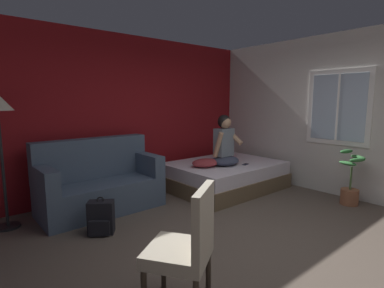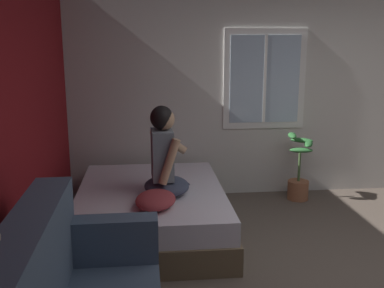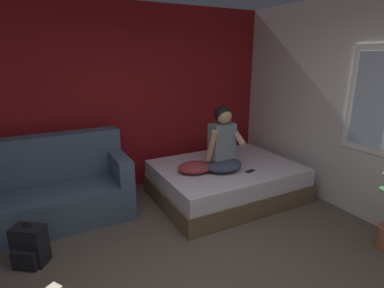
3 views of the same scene
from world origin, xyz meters
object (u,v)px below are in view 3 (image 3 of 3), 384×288
person_seated (223,145)px  cell_phone (250,171)px  bed (226,181)px  backpack (30,246)px  throw_pillow (195,167)px  couch (57,190)px

person_seated → cell_phone: bearing=-35.5°
bed → cell_phone: (0.14, -0.36, 0.25)m
backpack → throw_pillow: size_ratio=0.95×
couch → person_seated: person_seated is taller
couch → person_seated: 2.16m
couch → throw_pillow: 1.75m
backpack → cell_phone: bearing=0.0°
couch → throw_pillow: size_ratio=3.56×
throw_pillow → couch: bearing=164.1°
backpack → cell_phone: (2.67, 0.00, 0.29)m
person_seated → cell_phone: size_ratio=6.08×
couch → backpack: 0.89m
couch → backpack: size_ratio=3.73×
bed → throw_pillow: throw_pillow is taller
person_seated → cell_phone: (0.31, -0.22, -0.35)m
bed → backpack: (-2.53, -0.36, -0.04)m
backpack → cell_phone: 2.69m
bed → throw_pillow: 0.61m
cell_phone → person_seated: bearing=39.1°
bed → backpack: bearing=-171.9°
backpack → throw_pillow: throw_pillow is taller
backpack → couch: bearing=67.7°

